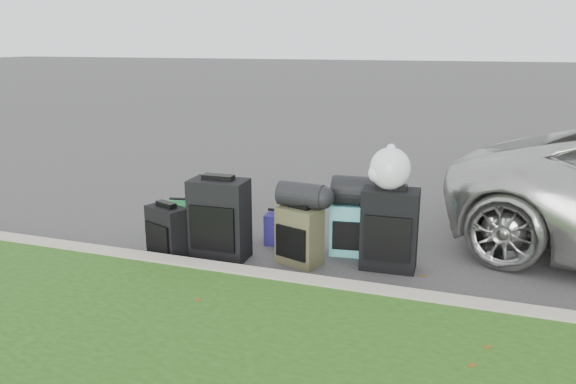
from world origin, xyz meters
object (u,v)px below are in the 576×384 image
(suitcase_small_black, at_px, (168,232))
(suitcase_large_black_right, at_px, (390,229))
(tote_green, at_px, (181,215))
(suitcase_olive, at_px, (299,236))
(tote_navy, at_px, (281,229))
(suitcase_teal, at_px, (349,229))
(suitcase_large_black_left, at_px, (220,219))

(suitcase_small_black, bearing_deg, suitcase_large_black_right, 34.38)
(tote_green, bearing_deg, suitcase_small_black, -78.50)
(suitcase_olive, bearing_deg, tote_green, 178.92)
(suitcase_large_black_right, xyz_separation_m, tote_navy, (-1.19, 0.29, -0.22))
(suitcase_teal, distance_m, tote_green, 2.03)
(tote_navy, bearing_deg, suitcase_teal, -8.24)
(suitcase_large_black_left, xyz_separation_m, suitcase_teal, (1.18, 0.51, -0.14))
(suitcase_large_black_left, relative_size, tote_navy, 2.42)
(suitcase_teal, xyz_separation_m, tote_navy, (-0.75, 0.06, -0.10))
(tote_navy, bearing_deg, suitcase_large_black_left, -130.38)
(suitcase_small_black, relative_size, suitcase_large_black_left, 0.66)
(tote_green, height_order, tote_navy, tote_navy)
(suitcase_olive, bearing_deg, tote_navy, 145.96)
(suitcase_large_black_left, relative_size, suitcase_olive, 1.42)
(suitcase_olive, distance_m, tote_navy, 0.60)
(suitcase_large_black_left, distance_m, tote_navy, 0.76)
(suitcase_teal, relative_size, tote_green, 1.70)
(suitcase_large_black_left, relative_size, tote_green, 2.60)
(suitcase_teal, bearing_deg, suitcase_large_black_right, -35.12)
(suitcase_small_black, xyz_separation_m, suitcase_teal, (1.67, 0.68, -0.00))
(suitcase_small_black, xyz_separation_m, tote_navy, (0.92, 0.75, -0.10))
(suitcase_olive, height_order, tote_green, suitcase_olive)
(suitcase_large_black_right, xyz_separation_m, tote_green, (-2.46, 0.39, -0.23))
(suitcase_large_black_right, height_order, tote_navy, suitcase_large_black_right)
(tote_navy, bearing_deg, suitcase_large_black_right, -16.96)
(suitcase_olive, xyz_separation_m, suitcase_teal, (0.39, 0.40, -0.02))
(suitcase_teal, height_order, tote_navy, suitcase_teal)
(suitcase_olive, distance_m, tote_green, 1.73)
(suitcase_large_black_right, distance_m, tote_green, 2.51)
(suitcase_olive, xyz_separation_m, tote_green, (-1.63, 0.57, -0.13))
(suitcase_small_black, distance_m, tote_navy, 1.19)
(suitcase_teal, relative_size, tote_navy, 1.59)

